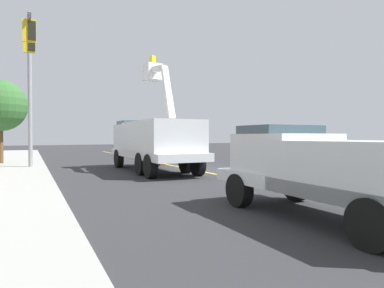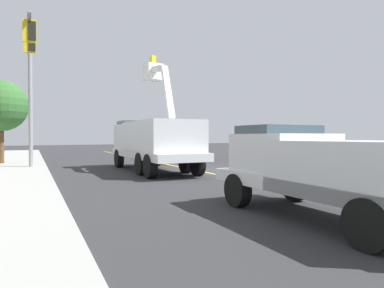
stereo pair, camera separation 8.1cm
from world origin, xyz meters
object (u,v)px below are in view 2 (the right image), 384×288
object	(u,v)px
traffic_cone_mid_rear	(161,158)
traffic_signal_mast	(30,68)
passing_minivan	(181,147)
traffic_cone_mid_front	(233,171)
service_pickup_truck	(323,167)
utility_bucket_truck	(153,140)

from	to	relation	value
traffic_cone_mid_rear	traffic_signal_mast	world-z (taller)	traffic_signal_mast
passing_minivan	traffic_cone_mid_front	distance (m)	13.50
traffic_cone_mid_rear	traffic_signal_mast	size ratio (longest dim) A/B	0.11
service_pickup_truck	traffic_cone_mid_rear	world-z (taller)	service_pickup_truck
utility_bucket_truck	passing_minivan	size ratio (longest dim) A/B	1.69
utility_bucket_truck	passing_minivan	xyz separation A→B (m)	(7.91, -6.13, -0.62)
traffic_signal_mast	service_pickup_truck	bearing A→B (deg)	-163.31
passing_minivan	utility_bucket_truck	bearing A→B (deg)	142.21
utility_bucket_truck	passing_minivan	world-z (taller)	utility_bucket_truck
service_pickup_truck	passing_minivan	distance (m)	20.51
service_pickup_truck	traffic_cone_mid_front	distance (m)	7.07
utility_bucket_truck	traffic_signal_mast	world-z (taller)	traffic_signal_mast
traffic_cone_mid_front	traffic_cone_mid_rear	world-z (taller)	traffic_cone_mid_rear
service_pickup_truck	passing_minivan	xyz separation A→B (m)	(19.19, -7.24, -0.15)
traffic_signal_mast	traffic_cone_mid_front	bearing A→B (deg)	-138.49
service_pickup_truck	traffic_cone_mid_front	xyz separation A→B (m)	(6.50, -2.66, -0.78)
passing_minivan	traffic_cone_mid_rear	world-z (taller)	passing_minivan
utility_bucket_truck	traffic_signal_mast	xyz separation A→B (m)	(3.10, 5.42, 3.71)
traffic_cone_mid_front	traffic_signal_mast	distance (m)	11.63
passing_minivan	traffic_signal_mast	xyz separation A→B (m)	(-4.81, 11.55, 4.33)
traffic_cone_mid_front	traffic_signal_mast	bearing A→B (deg)	41.51
passing_minivan	traffic_signal_mast	size ratio (longest dim) A/B	0.61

